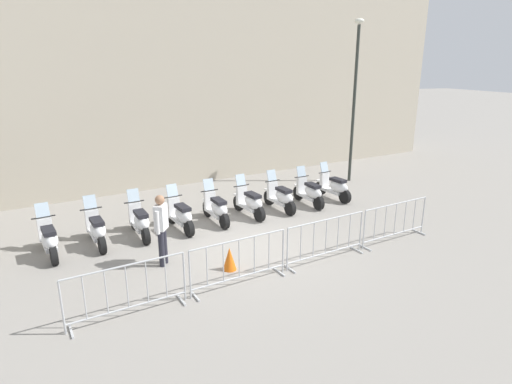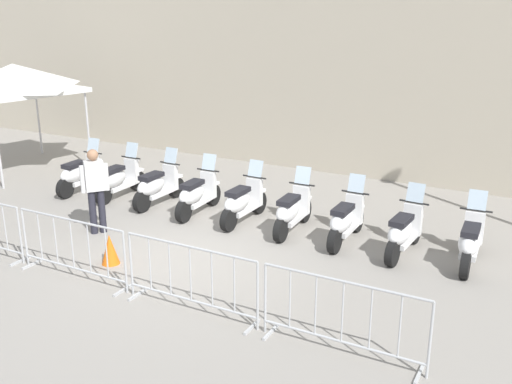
{
  "view_description": "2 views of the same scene",
  "coord_description": "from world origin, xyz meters",
  "px_view_note": "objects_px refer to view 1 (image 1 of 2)",
  "views": [
    {
      "loc": [
        -3.08,
        -9.78,
        4.59
      ],
      "look_at": [
        0.8,
        1.85,
        0.88
      ],
      "focal_mm": 29.75,
      "sensor_mm": 36.0,
      "label": 1
    },
    {
      "loc": [
        7.32,
        -6.73,
        4.39
      ],
      "look_at": [
        0.09,
        1.79,
        0.82
      ],
      "focal_mm": 41.09,
      "sensor_mm": 36.0,
      "label": 2
    }
  ],
  "objects_px": {
    "motorcycle_4": "(217,209)",
    "motorcycle_5": "(250,202)",
    "motorcycle_1": "(97,230)",
    "street_lamp": "(355,88)",
    "motorcycle_3": "(181,215)",
    "motorcycle_8": "(334,187)",
    "barrier_segment_2": "(326,240)",
    "motorcycle_7": "(310,192)",
    "motorcycle_0": "(49,239)",
    "traffic_cone": "(230,259)",
    "barrier_segment_3": "(395,222)",
    "motorcycle_6": "(281,197)",
    "barrier_segment_1": "(239,262)",
    "motorcycle_2": "(140,222)",
    "officer_near_row_end": "(161,226)",
    "barrier_segment_0": "(127,291)"
  },
  "relations": [
    {
      "from": "motorcycle_0",
      "to": "motorcycle_1",
      "type": "bearing_deg",
      "value": 15.87
    },
    {
      "from": "motorcycle_7",
      "to": "barrier_segment_2",
      "type": "xyz_separation_m",
      "value": [
        -1.44,
        -3.94,
        0.07
      ]
    },
    {
      "from": "motorcycle_0",
      "to": "barrier_segment_1",
      "type": "xyz_separation_m",
      "value": [
        4.05,
        -2.83,
        0.07
      ]
    },
    {
      "from": "motorcycle_8",
      "to": "barrier_segment_2",
      "type": "xyz_separation_m",
      "value": [
        -2.55,
        -4.27,
        0.07
      ]
    },
    {
      "from": "barrier_segment_0",
      "to": "street_lamp",
      "type": "xyz_separation_m",
      "value": [
        9.0,
        7.31,
        3.19
      ]
    },
    {
      "from": "officer_near_row_end",
      "to": "motorcycle_3",
      "type": "bearing_deg",
      "value": 70.21
    },
    {
      "from": "barrier_segment_3",
      "to": "street_lamp",
      "type": "distance_m",
      "value": 6.96
    },
    {
      "from": "motorcycle_3",
      "to": "motorcycle_7",
      "type": "bearing_deg",
      "value": 11.3
    },
    {
      "from": "motorcycle_2",
      "to": "motorcycle_5",
      "type": "relative_size",
      "value": 1.01
    },
    {
      "from": "motorcycle_5",
      "to": "motorcycle_1",
      "type": "bearing_deg",
      "value": -168.79
    },
    {
      "from": "motorcycle_4",
      "to": "street_lamp",
      "type": "relative_size",
      "value": 0.28
    },
    {
      "from": "motorcycle_7",
      "to": "officer_near_row_end",
      "type": "xyz_separation_m",
      "value": [
        -5.2,
        -2.94,
        0.53
      ]
    },
    {
      "from": "barrier_segment_2",
      "to": "motorcycle_7",
      "type": "bearing_deg",
      "value": 69.89
    },
    {
      "from": "officer_near_row_end",
      "to": "motorcycle_8",
      "type": "bearing_deg",
      "value": 27.39
    },
    {
      "from": "motorcycle_7",
      "to": "barrier_segment_3",
      "type": "height_order",
      "value": "motorcycle_7"
    },
    {
      "from": "motorcycle_1",
      "to": "motorcycle_5",
      "type": "xyz_separation_m",
      "value": [
        4.48,
        0.89,
        0.0
      ]
    },
    {
      "from": "barrier_segment_2",
      "to": "street_lamp",
      "type": "xyz_separation_m",
      "value": [
        4.37,
        6.33,
        3.19
      ]
    },
    {
      "from": "motorcycle_1",
      "to": "officer_near_row_end",
      "type": "distance_m",
      "value": 2.3
    },
    {
      "from": "motorcycle_0",
      "to": "motorcycle_6",
      "type": "xyz_separation_m",
      "value": [
        6.69,
        1.42,
        0.0
      ]
    },
    {
      "from": "motorcycle_5",
      "to": "barrier_segment_1",
      "type": "distance_m",
      "value": 4.31
    },
    {
      "from": "motorcycle_4",
      "to": "barrier_segment_2",
      "type": "distance_m",
      "value": 3.82
    },
    {
      "from": "motorcycle_4",
      "to": "traffic_cone",
      "type": "distance_m",
      "value": 3.09
    },
    {
      "from": "motorcycle_4",
      "to": "officer_near_row_end",
      "type": "distance_m",
      "value": 2.99
    },
    {
      "from": "motorcycle_3",
      "to": "street_lamp",
      "type": "distance_m",
      "value": 8.72
    },
    {
      "from": "barrier_segment_1",
      "to": "traffic_cone",
      "type": "distance_m",
      "value": 0.78
    },
    {
      "from": "motorcycle_8",
      "to": "street_lamp",
      "type": "bearing_deg",
      "value": 48.48
    },
    {
      "from": "motorcycle_8",
      "to": "traffic_cone",
      "type": "bearing_deg",
      "value": -140.54
    },
    {
      "from": "barrier_segment_1",
      "to": "barrier_segment_3",
      "type": "relative_size",
      "value": 1.0
    },
    {
      "from": "motorcycle_7",
      "to": "motorcycle_6",
      "type": "bearing_deg",
      "value": -170.59
    },
    {
      "from": "motorcycle_2",
      "to": "motorcycle_4",
      "type": "relative_size",
      "value": 1.0
    },
    {
      "from": "motorcycle_1",
      "to": "motorcycle_6",
      "type": "distance_m",
      "value": 5.7
    },
    {
      "from": "motorcycle_6",
      "to": "officer_near_row_end",
      "type": "xyz_separation_m",
      "value": [
        -4.08,
        -2.75,
        0.53
      ]
    },
    {
      "from": "motorcycle_5",
      "to": "barrier_segment_3",
      "type": "relative_size",
      "value": 0.76
    },
    {
      "from": "barrier_segment_1",
      "to": "street_lamp",
      "type": "relative_size",
      "value": 0.36
    },
    {
      "from": "motorcycle_0",
      "to": "traffic_cone",
      "type": "relative_size",
      "value": 3.09
    },
    {
      "from": "motorcycle_1",
      "to": "officer_near_row_end",
      "type": "height_order",
      "value": "officer_near_row_end"
    },
    {
      "from": "motorcycle_3",
      "to": "motorcycle_5",
      "type": "height_order",
      "value": "same"
    },
    {
      "from": "motorcycle_4",
      "to": "motorcycle_5",
      "type": "bearing_deg",
      "value": 11.69
    },
    {
      "from": "motorcycle_4",
      "to": "officer_near_row_end",
      "type": "relative_size",
      "value": 0.99
    },
    {
      "from": "motorcycle_1",
      "to": "motorcycle_3",
      "type": "bearing_deg",
      "value": 10.13
    },
    {
      "from": "motorcycle_3",
      "to": "motorcycle_7",
      "type": "relative_size",
      "value": 0.99
    },
    {
      "from": "motorcycle_1",
      "to": "motorcycle_7",
      "type": "xyz_separation_m",
      "value": [
        6.72,
        1.29,
        0.0
      ]
    },
    {
      "from": "motorcycle_1",
      "to": "street_lamp",
      "type": "bearing_deg",
      "value": 20.88
    },
    {
      "from": "motorcycle_2",
      "to": "motorcycle_5",
      "type": "height_order",
      "value": "same"
    },
    {
      "from": "motorcycle_4",
      "to": "motorcycle_1",
      "type": "bearing_deg",
      "value": -168.95
    },
    {
      "from": "motorcycle_1",
      "to": "motorcycle_8",
      "type": "relative_size",
      "value": 1.01
    },
    {
      "from": "motorcycle_5",
      "to": "motorcycle_6",
      "type": "relative_size",
      "value": 0.99
    },
    {
      "from": "motorcycle_1",
      "to": "motorcycle_7",
      "type": "height_order",
      "value": "same"
    },
    {
      "from": "motorcycle_6",
      "to": "barrier_segment_2",
      "type": "distance_m",
      "value": 3.77
    },
    {
      "from": "motorcycle_6",
      "to": "motorcycle_7",
      "type": "distance_m",
      "value": 1.14
    }
  ]
}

